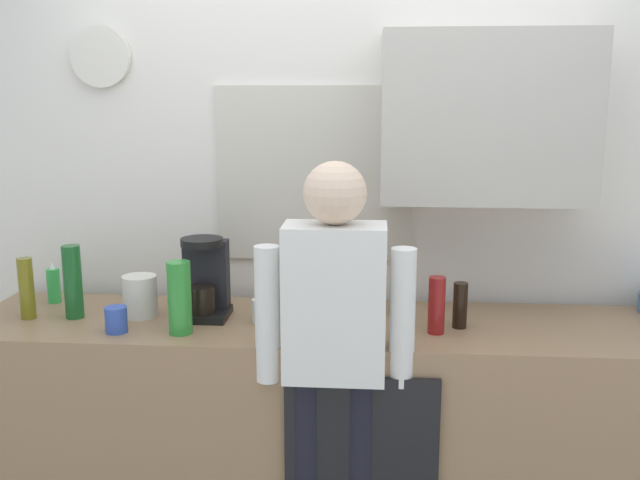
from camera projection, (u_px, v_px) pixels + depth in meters
name	position (u px, v px, depth m)	size (l,w,h in m)	color
kitchen_counter	(338.00, 429.00, 2.93)	(2.99, 0.64, 0.93)	#937251
back_wall_assembly	(360.00, 200.00, 3.13)	(4.59, 0.42, 2.60)	white
coffee_maker	(205.00, 281.00, 2.89)	(0.20, 0.20, 0.33)	black
bottle_amber_beer	(379.00, 287.00, 2.91)	(0.06, 0.06, 0.23)	brown
bottle_red_vinegar	(437.00, 305.00, 2.68)	(0.06, 0.06, 0.22)	maroon
bottle_clear_soda	(180.00, 298.00, 2.68)	(0.09, 0.09, 0.28)	#2D8C33
bottle_dark_sauce	(460.00, 305.00, 2.75)	(0.06, 0.06, 0.18)	black
bottle_green_wine	(73.00, 282.00, 2.86)	(0.07, 0.07, 0.30)	#195923
bottle_olive_oil	(26.00, 288.00, 2.86)	(0.06, 0.06, 0.25)	olive
cup_blue_mug	(116.00, 320.00, 2.70)	(0.08, 0.08, 0.10)	#3351B2
cup_white_mug	(262.00, 311.00, 2.82)	(0.08, 0.08, 0.10)	white
dish_soap	(54.00, 285.00, 3.09)	(0.06, 0.06, 0.18)	green
storage_canister	(140.00, 296.00, 2.89)	(0.14, 0.14, 0.17)	silver
person_at_sink	(334.00, 343.00, 2.54)	(0.57, 0.22, 1.60)	black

